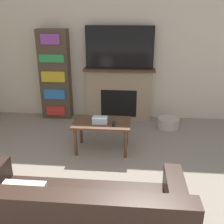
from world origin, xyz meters
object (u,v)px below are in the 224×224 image
(storage_basket, at_px, (168,123))
(coffee_table, at_px, (102,126))
(tv, at_px, (120,48))
(bookshelf, at_px, (55,75))
(fireplace, at_px, (119,94))
(couch, at_px, (76,223))

(storage_basket, bearing_deg, coffee_table, -139.87)
(tv, distance_m, storage_basket, 1.65)
(coffee_table, relative_size, bookshelf, 0.50)
(fireplace, distance_m, couch, 3.17)
(fireplace, xyz_separation_m, tv, (0.00, -0.02, 0.89))
(coffee_table, height_order, bookshelf, bookshelf)
(coffee_table, bearing_deg, storage_basket, 40.13)
(fireplace, bearing_deg, bookshelf, -178.93)
(tv, height_order, coffee_table, tv)
(tv, distance_m, couch, 3.33)
(tv, bearing_deg, storage_basket, -21.24)
(fireplace, xyz_separation_m, couch, (-0.18, -3.16, -0.23))
(tv, bearing_deg, couch, -93.26)
(couch, xyz_separation_m, bookshelf, (-1.07, 3.13, 0.58))
(couch, height_order, coffee_table, couch)
(fireplace, height_order, storage_basket, fireplace)
(couch, relative_size, bookshelf, 1.08)
(fireplace, height_order, coffee_table, fireplace)
(fireplace, height_order, bookshelf, bookshelf)
(bookshelf, height_order, storage_basket, bookshelf)
(tv, relative_size, bookshelf, 0.73)
(fireplace, relative_size, couch, 0.72)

